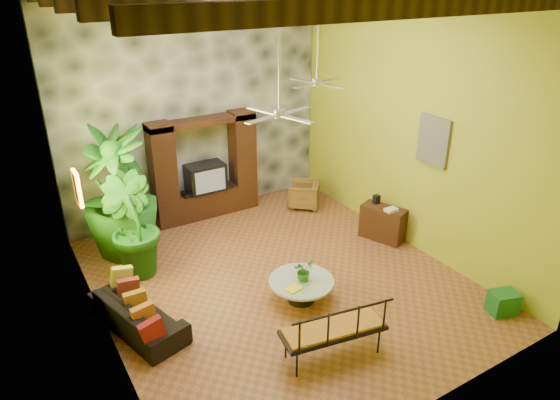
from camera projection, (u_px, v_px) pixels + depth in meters
ground at (277, 279)px, 9.10m from camera, size 7.00×7.00×0.00m
back_wall at (194, 104)px, 10.78m from camera, size 6.00×0.02×5.00m
left_wall at (84, 187)px, 6.65m from camera, size 0.02×7.00×5.00m
right_wall at (412, 122)px, 9.47m from camera, size 0.02×7.00×5.00m
stone_accent_wall at (195, 104)px, 10.73m from camera, size 5.98×0.10×4.98m
entertainment_center at (205, 175)px, 11.14m from camera, size 2.40×0.55×2.30m
ceiling_fan_front at (279, 100)px, 7.28m from camera, size 1.28×1.28×1.86m
ceiling_fan_back at (317, 71)px, 9.37m from camera, size 1.28×1.28×1.86m
wall_art_mask at (77, 188)px, 7.61m from camera, size 0.06×0.32×0.55m
wall_art_painting at (433, 141)px, 9.07m from camera, size 0.06×0.70×0.90m
sofa at (138, 314)px, 7.75m from camera, size 1.17×1.96×0.54m
wicker_armchair at (304, 194)px, 11.78m from camera, size 0.95×0.95×0.62m
tall_plant_a at (117, 188)px, 9.71m from camera, size 1.57×1.59×2.53m
tall_plant_b at (130, 226)px, 8.91m from camera, size 1.28×1.35×1.93m
tall_plant_c at (120, 193)px, 9.47m from camera, size 1.69×1.69×2.54m
coffee_table at (301, 287)px, 8.42m from camera, size 1.10×1.10×0.40m
centerpiece_plant at (304, 271)px, 8.29m from camera, size 0.41×0.38×0.36m
yellow_tray at (294, 289)px, 8.11m from camera, size 0.30×0.24×0.03m
iron_bench at (337, 328)px, 7.02m from camera, size 1.59×0.81×0.57m
side_console at (383, 223)px, 10.33m from camera, size 0.70×0.98×0.72m
green_bin at (503, 303)px, 8.14m from camera, size 0.52×0.45×0.38m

